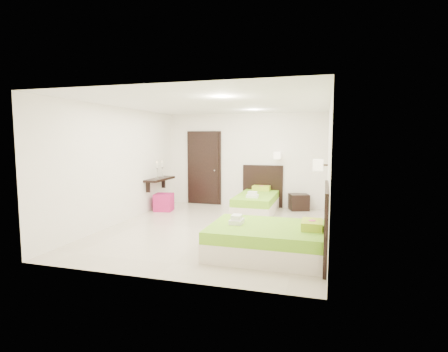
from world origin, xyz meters
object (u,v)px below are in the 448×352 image
(nightstand, at_px, (299,202))
(ottoman, at_px, (164,202))
(bed_single, at_px, (257,202))
(bed_double, at_px, (272,239))

(nightstand, relative_size, ottoman, 1.06)
(bed_single, xyz_separation_m, nightstand, (1.01, 0.65, -0.07))
(bed_single, distance_m, bed_double, 3.35)
(bed_double, bearing_deg, nightstand, 87.72)
(bed_single, distance_m, nightstand, 1.20)
(ottoman, bearing_deg, bed_single, 10.43)
(nightstand, bearing_deg, bed_single, -167.37)
(bed_single, height_order, nightstand, bed_single)
(bed_single, bearing_deg, nightstand, 32.59)
(nightstand, xyz_separation_m, ottoman, (-3.43, -1.09, 0.01))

